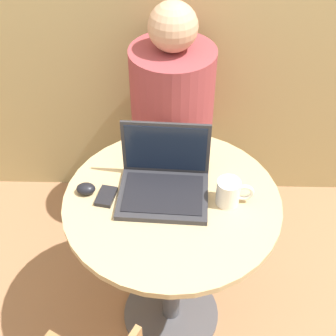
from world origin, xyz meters
The scene contains 7 objects.
ground_plane centered at (0.00, 0.00, 0.00)m, with size 12.00×12.00×0.00m, color #9E704C.
round_table centered at (0.00, 0.00, 0.56)m, with size 0.76×0.76×0.76m.
laptop centered at (-0.03, 0.04, 0.80)m, with size 0.32×0.26×0.23m.
cell_phone centered at (-0.23, 0.00, 0.76)m, with size 0.07×0.10×0.02m.
computer_mouse centered at (-0.30, 0.02, 0.77)m, with size 0.07×0.05×0.04m.
coffee_cup centered at (0.19, -0.01, 0.80)m, with size 0.13×0.08×0.10m.
person_seated centered at (-0.01, 0.69, 0.49)m, with size 0.37×0.58×1.19m.
Camera 1 is at (0.01, -1.11, 1.93)m, focal length 50.00 mm.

